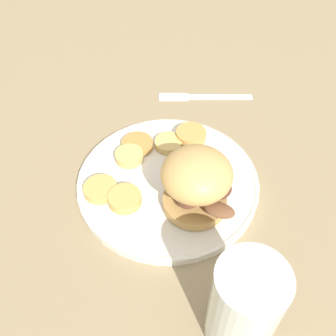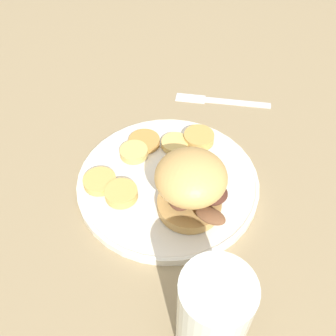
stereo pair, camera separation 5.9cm
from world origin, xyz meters
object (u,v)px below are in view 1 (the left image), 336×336
(dinner_plate, at_px, (168,182))
(sandwich, at_px, (197,181))
(fork, at_px, (204,97))
(drinking_glass, at_px, (244,307))

(dinner_plate, distance_m, sandwich, 0.09)
(sandwich, relative_size, fork, 0.58)
(sandwich, bearing_deg, fork, -101.23)
(sandwich, height_order, fork, sandwich)
(dinner_plate, height_order, drinking_glass, drinking_glass)
(dinner_plate, distance_m, drinking_glass, 0.25)
(dinner_plate, height_order, fork, dinner_plate)
(dinner_plate, xyz_separation_m, fork, (-0.09, -0.22, -0.01))
(fork, height_order, drinking_glass, drinking_glass)
(drinking_glass, bearing_deg, fork, -93.39)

